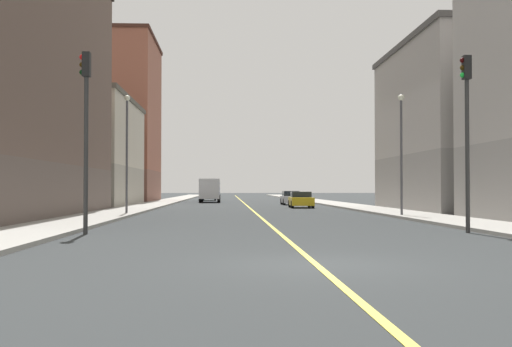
% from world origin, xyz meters
% --- Properties ---
extents(ground_plane, '(400.00, 400.00, 0.00)m').
position_xyz_m(ground_plane, '(0.00, 0.00, 0.00)').
color(ground_plane, '#2C3031').
rests_on(ground_plane, ground).
extents(sidewalk_left, '(3.38, 168.00, 0.15)m').
position_xyz_m(sidewalk_left, '(9.20, 49.00, 0.07)').
color(sidewalk_left, '#9E9B93').
rests_on(sidewalk_left, ground).
extents(sidewalk_right, '(3.38, 168.00, 0.15)m').
position_xyz_m(sidewalk_right, '(-9.20, 49.00, 0.07)').
color(sidewalk_right, '#9E9B93').
rests_on(sidewalk_right, ground).
extents(lane_center_stripe, '(0.16, 154.00, 0.01)m').
position_xyz_m(lane_center_stripe, '(0.00, 49.00, 0.01)').
color(lane_center_stripe, '#E5D14C').
rests_on(lane_center_stripe, ground).
extents(building_left_mid, '(12.18, 16.65, 12.42)m').
position_xyz_m(building_left_mid, '(16.83, 30.89, 6.22)').
color(building_left_mid, gray).
rests_on(building_left_mid, ground).
extents(building_right_midblock, '(12.18, 17.90, 10.12)m').
position_xyz_m(building_right_midblock, '(-16.83, 44.59, 5.07)').
color(building_right_midblock, '#9D9688').
rests_on(building_right_midblock, ground).
extents(building_right_distant, '(12.18, 15.05, 20.32)m').
position_xyz_m(building_right_distant, '(-16.83, 63.38, 10.17)').
color(building_right_distant, brown).
rests_on(building_right_distant, ground).
extents(traffic_light_left_near, '(0.40, 0.32, 6.70)m').
position_xyz_m(traffic_light_left_near, '(7.10, 9.21, 4.28)').
color(traffic_light_left_near, '#2D2D2D').
rests_on(traffic_light_left_near, ground).
extents(traffic_light_right_near, '(0.40, 0.32, 6.68)m').
position_xyz_m(traffic_light_right_near, '(-7.13, 9.21, 4.27)').
color(traffic_light_right_near, '#2D2D2D').
rests_on(traffic_light_right_near, ground).
extents(street_lamp_left_near, '(0.36, 0.36, 6.95)m').
position_xyz_m(street_lamp_left_near, '(8.11, 21.38, 4.38)').
color(street_lamp_left_near, '#4C4C51').
rests_on(street_lamp_left_near, ground).
extents(street_lamp_right_near, '(0.36, 0.36, 7.28)m').
position_xyz_m(street_lamp_right_near, '(-8.11, 24.58, 4.55)').
color(street_lamp_right_near, '#4C4C51').
rests_on(street_lamp_right_near, ground).
extents(car_silver, '(1.82, 4.16, 1.39)m').
position_xyz_m(car_silver, '(4.52, 48.13, 0.68)').
color(car_silver, silver).
rests_on(car_silver, ground).
extents(car_green, '(1.91, 4.53, 1.25)m').
position_xyz_m(car_green, '(-4.32, 69.92, 0.62)').
color(car_green, '#1E6B38').
rests_on(car_green, ground).
extents(car_yellow, '(1.98, 3.99, 1.38)m').
position_xyz_m(car_yellow, '(4.41, 38.75, 0.67)').
color(car_yellow, gold).
rests_on(car_yellow, ground).
extents(box_truck, '(2.43, 7.18, 2.76)m').
position_xyz_m(box_truck, '(-3.93, 59.34, 1.52)').
color(box_truck, navy).
rests_on(box_truck, ground).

